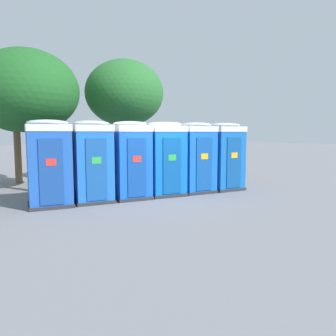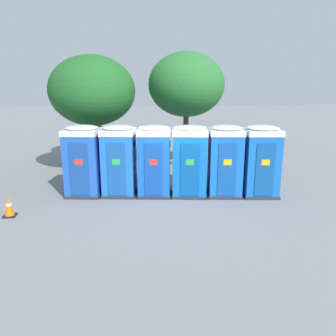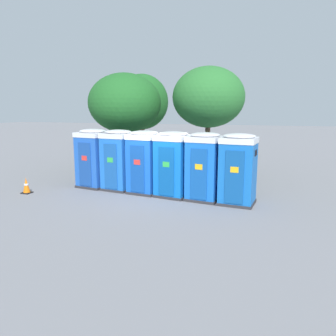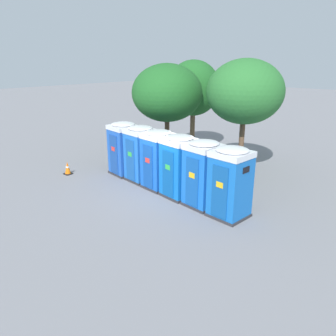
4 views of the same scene
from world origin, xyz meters
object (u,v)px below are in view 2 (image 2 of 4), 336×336
street_tree_0 (97,89)px  street_tree_2 (92,91)px  portapotty_0 (84,160)px  portapotty_3 (190,160)px  portapotty_2 (154,160)px  street_tree_1 (186,85)px  traffic_cone (9,207)px  portapotty_4 (225,160)px  portapotty_1 (119,160)px  portapotty_5 (261,161)px

street_tree_0 → street_tree_2: bearing=-89.3°
portapotty_0 → portapotty_3: size_ratio=1.00×
portapotty_2 → street_tree_1: (1.79, 3.92, 2.65)m
portapotty_3 → street_tree_1: bearing=82.6°
portapotty_3 → street_tree_1: size_ratio=0.47×
street_tree_1 → traffic_cone: 9.15m
street_tree_2 → portapotty_4: bearing=-36.5°
portapotty_1 → street_tree_0: size_ratio=0.47×
portapotty_1 → street_tree_1: size_ratio=0.47×
portapotty_2 → street_tree_0: bearing=113.2°
street_tree_0 → traffic_cone: street_tree_0 is taller
portapotty_0 → street_tree_0: 5.97m
street_tree_0 → portapotty_5: bearing=-44.8°
portapotty_3 → street_tree_2: 5.62m
portapotty_4 → portapotty_5: (1.25, -0.17, -0.00)m
portapotty_1 → traffic_cone: 3.86m
portapotty_2 → portapotty_5: (3.77, -0.46, -0.00)m
portapotty_4 → street_tree_2: bearing=143.5°
street_tree_0 → traffic_cone: bearing=-106.0°
portapotty_4 → traffic_cone: 7.24m
portapotty_5 → street_tree_1: (-1.98, 4.38, 2.65)m
portapotty_0 → street_tree_1: 6.22m
portapotty_0 → portapotty_5: 6.33m
street_tree_1 → portapotty_5: bearing=-65.6°
portapotty_5 → street_tree_0: size_ratio=0.47×
portapotty_4 → traffic_cone: portapotty_4 is taller
portapotty_2 → street_tree_2: (-2.42, 3.37, 2.39)m
portapotty_4 → street_tree_2: street_tree_2 is taller
portapotty_2 → traffic_cone: (-4.54, -1.60, -0.97)m
portapotty_1 → portapotty_5: 5.06m
portapotty_0 → portapotty_2: size_ratio=1.00×
portapotty_3 → portapotty_5: 2.53m
portapotty_5 → street_tree_2: (-6.19, 3.82, 2.39)m
portapotty_3 → street_tree_0: size_ratio=0.47×
portapotty_2 → portapotty_3: bearing=-6.9°
traffic_cone → portapotty_1: bearing=28.3°
street_tree_0 → traffic_cone: size_ratio=8.38×
portapotty_1 → portapotty_2: same height
traffic_cone → portapotty_0: bearing=43.0°
portapotty_2 → street_tree_0: street_tree_0 is taller
portapotty_3 → portapotty_4: (1.26, -0.14, 0.00)m
portapotty_3 → street_tree_0: street_tree_0 is taller
traffic_cone → portapotty_2: bearing=19.4°
portapotty_0 → portapotty_4: (5.03, -0.58, 0.00)m
street_tree_2 → portapotty_5: bearing=-31.7°
portapotty_5 → traffic_cone: 8.45m
portapotty_3 → traffic_cone: bearing=-166.0°
portapotty_2 → portapotty_3: 1.27m
portapotty_1 → street_tree_0: street_tree_0 is taller
portapotty_5 → street_tree_2: size_ratio=0.49×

